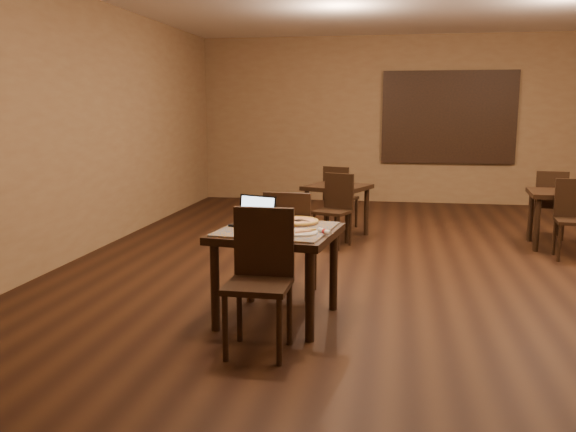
% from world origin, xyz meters
% --- Properties ---
extents(ground, '(10.00, 10.00, 0.00)m').
position_xyz_m(ground, '(0.00, 0.00, 0.00)').
color(ground, black).
rests_on(ground, ground).
extents(wall_back, '(8.00, 0.02, 3.00)m').
position_xyz_m(wall_back, '(0.00, 5.00, 1.50)').
color(wall_back, brown).
rests_on(wall_back, ground).
extents(wall_left, '(0.02, 10.00, 3.00)m').
position_xyz_m(wall_left, '(-4.00, 0.00, 1.50)').
color(wall_left, brown).
rests_on(wall_left, ground).
extents(mural, '(2.34, 0.05, 1.64)m').
position_xyz_m(mural, '(0.50, 4.96, 1.55)').
color(mural, '#286493').
rests_on(mural, wall_back).
extents(tiled_table, '(1.03, 1.03, 0.76)m').
position_xyz_m(tiled_table, '(-1.33, -1.66, 0.66)').
color(tiled_table, black).
rests_on(tiled_table, ground).
extents(chair_main_near, '(0.44, 0.44, 1.01)m').
position_xyz_m(chair_main_near, '(-1.33, -2.27, 0.57)').
color(chair_main_near, black).
rests_on(chair_main_near, ground).
extents(chair_main_far, '(0.45, 0.45, 0.98)m').
position_xyz_m(chair_main_far, '(-1.34, -1.05, 0.55)').
color(chair_main_far, black).
rests_on(chair_main_far, ground).
extents(laptop, '(0.40, 0.37, 0.24)m').
position_xyz_m(laptop, '(-1.53, -1.55, 0.82)').
color(laptop, black).
rests_on(laptop, tiled_table).
extents(plate, '(0.26, 0.26, 0.01)m').
position_xyz_m(plate, '(-1.11, -1.84, 0.77)').
color(plate, white).
rests_on(plate, tiled_table).
extents(pizza_slice, '(0.24, 0.24, 0.02)m').
position_xyz_m(pizza_slice, '(-1.11, -1.84, 0.79)').
color(pizza_slice, beige).
rests_on(pizza_slice, plate).
extents(pizza_pan, '(0.33, 0.33, 0.01)m').
position_xyz_m(pizza_pan, '(-1.21, -1.42, 0.77)').
color(pizza_pan, silver).
rests_on(pizza_pan, tiled_table).
extents(pizza_whole, '(0.37, 0.37, 0.03)m').
position_xyz_m(pizza_whole, '(-1.21, -1.42, 0.78)').
color(pizza_whole, beige).
rests_on(pizza_whole, pizza_pan).
extents(spatula, '(0.22, 0.21, 0.01)m').
position_xyz_m(spatula, '(-1.19, -1.44, 0.79)').
color(spatula, silver).
rests_on(spatula, pizza_whole).
extents(napkin_roll, '(0.12, 0.14, 0.04)m').
position_xyz_m(napkin_roll, '(-0.93, -1.80, 0.78)').
color(napkin_roll, white).
rests_on(napkin_roll, tiled_table).
extents(other_table_a, '(0.80, 0.80, 0.70)m').
position_xyz_m(other_table_a, '(1.61, 1.53, 0.58)').
color(other_table_a, black).
rests_on(other_table_a, ground).
extents(other_table_a_chair_near, '(0.42, 0.42, 0.91)m').
position_xyz_m(other_table_a_chair_near, '(1.62, 1.00, 0.51)').
color(other_table_a_chair_near, black).
rests_on(other_table_a_chair_near, ground).
extents(other_table_a_chair_far, '(0.42, 0.42, 0.91)m').
position_xyz_m(other_table_a_chair_far, '(1.60, 2.06, 0.51)').
color(other_table_a_chair_far, black).
rests_on(other_table_a_chair_far, ground).
extents(other_table_b, '(0.96, 0.96, 0.70)m').
position_xyz_m(other_table_b, '(-1.17, 1.71, 0.58)').
color(other_table_b, black).
rests_on(other_table_b, ground).
extents(other_table_b_chair_near, '(0.51, 0.51, 0.90)m').
position_xyz_m(other_table_b_chair_near, '(-1.14, 1.18, 0.51)').
color(other_table_b_chair_near, black).
rests_on(other_table_b_chair_near, ground).
extents(other_table_b_chair_far, '(0.51, 0.51, 0.90)m').
position_xyz_m(other_table_b_chair_far, '(-1.20, 2.24, 0.51)').
color(other_table_b_chair_far, black).
rests_on(other_table_b_chair_far, ground).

